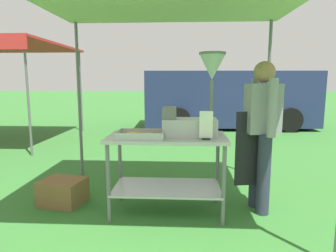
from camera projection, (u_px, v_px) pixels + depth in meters
name	position (u px, v px, depth m)	size (l,w,h in m)	color
ground_plane	(175.00, 132.00, 8.25)	(70.00, 70.00, 0.00)	#33702D
stall_canopy	(167.00, 3.00, 2.97)	(2.89, 2.27, 2.28)	slate
donut_cart	(167.00, 156.00, 3.11)	(1.23, 0.65, 0.84)	#B7B7BC
donut_tray	(140.00, 135.00, 2.96)	(0.47, 0.30, 0.07)	#B7B7BC
donut_fryer	(196.00, 105.00, 3.02)	(0.63, 0.28, 0.85)	#B7B7BC
menu_sign	(206.00, 127.00, 2.85)	(0.13, 0.05, 0.28)	black
vendor	(261.00, 129.00, 3.12)	(0.46, 0.54, 1.61)	#2D3347
supply_crate	(63.00, 192.00, 3.39)	(0.54, 0.48, 0.28)	brown
van_navy	(228.00, 99.00, 9.04)	(5.06, 2.26, 1.69)	navy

